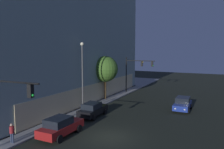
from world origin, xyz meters
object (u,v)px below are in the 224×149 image
at_px(car_blue, 183,104).
at_px(car_black, 93,109).
at_px(pedestrian_waiting, 12,131).
at_px(modern_building, 27,30).
at_px(traffic_light_near_corner, 3,101).
at_px(car_red, 60,126).
at_px(traffic_light_far_corner, 137,68).
at_px(street_lamp_sidewalk, 82,68).
at_px(sidewalk_tree, 105,69).

bearing_deg(car_blue, car_black, 130.37).
bearing_deg(pedestrian_waiting, modern_building, 42.58).
height_order(traffic_light_near_corner, car_blue, traffic_light_near_corner).
distance_m(modern_building, car_red, 23.58).
bearing_deg(pedestrian_waiting, traffic_light_far_corner, -3.64).
bearing_deg(pedestrian_waiting, car_red, -36.32).
bearing_deg(pedestrian_waiting, street_lamp_sidewalk, 3.63).
bearing_deg(car_black, car_red, -175.65).
relative_size(pedestrian_waiting, car_black, 0.36).
bearing_deg(traffic_light_near_corner, car_blue, -26.90).
distance_m(traffic_light_far_corner, car_red, 22.07).
height_order(traffic_light_far_corner, car_blue, traffic_light_far_corner).
height_order(sidewalk_tree, car_black, sidewalk_tree).
xyz_separation_m(modern_building, car_black, (-6.45, -16.57, -10.13)).
bearing_deg(traffic_light_near_corner, sidewalk_tree, 6.40).
xyz_separation_m(sidewalk_tree, car_blue, (-0.94, -11.64, -3.90)).
bearing_deg(traffic_light_near_corner, car_red, -13.33).
bearing_deg(sidewalk_tree, pedestrian_waiting, -176.89).
bearing_deg(pedestrian_waiting, traffic_light_near_corner, -142.73).
height_order(traffic_light_far_corner, car_red, traffic_light_far_corner).
xyz_separation_m(traffic_light_far_corner, street_lamp_sidewalk, (-13.52, 2.31, 0.94)).
xyz_separation_m(modern_building, traffic_light_near_corner, (-17.60, -15.92, -6.90)).
bearing_deg(traffic_light_far_corner, car_red, -177.99).
distance_m(traffic_light_near_corner, pedestrian_waiting, 3.57).
distance_m(traffic_light_far_corner, pedestrian_waiting, 25.24).
relative_size(modern_building, traffic_light_far_corner, 5.30).
bearing_deg(car_blue, traffic_light_far_corner, 48.80).
relative_size(car_black, car_blue, 1.05).
xyz_separation_m(traffic_light_near_corner, pedestrian_waiting, (1.60, 1.22, -2.95)).
height_order(traffic_light_near_corner, pedestrian_waiting, traffic_light_near_corner).
bearing_deg(pedestrian_waiting, sidewalk_tree, 3.11).
bearing_deg(street_lamp_sidewalk, traffic_light_far_corner, -9.71).
height_order(modern_building, traffic_light_far_corner, modern_building).
distance_m(sidewalk_tree, car_blue, 12.31).
relative_size(traffic_light_near_corner, pedestrian_waiting, 3.59).
bearing_deg(pedestrian_waiting, car_blue, -32.06).
bearing_deg(traffic_light_near_corner, street_lamp_sidewalk, 8.46).
bearing_deg(pedestrian_waiting, car_black, -11.08).
bearing_deg(car_black, traffic_light_far_corner, 1.04).
bearing_deg(car_blue, street_lamp_sidewalk, 116.08).
xyz_separation_m(street_lamp_sidewalk, sidewalk_tree, (6.51, 0.25, -0.67)).
relative_size(street_lamp_sidewalk, pedestrian_waiting, 5.21).
distance_m(street_lamp_sidewalk, car_black, 5.58).
bearing_deg(sidewalk_tree, street_lamp_sidewalk, -177.79).
xyz_separation_m(traffic_light_near_corner, car_black, (11.14, -0.65, -3.23)).
xyz_separation_m(car_black, car_blue, (7.48, -8.79, -0.01)).
distance_m(pedestrian_waiting, car_red, 3.98).
bearing_deg(street_lamp_sidewalk, sidewalk_tree, 2.21).
xyz_separation_m(sidewalk_tree, car_black, (-8.41, -2.85, -3.89)).
distance_m(traffic_light_far_corner, car_black, 15.84).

